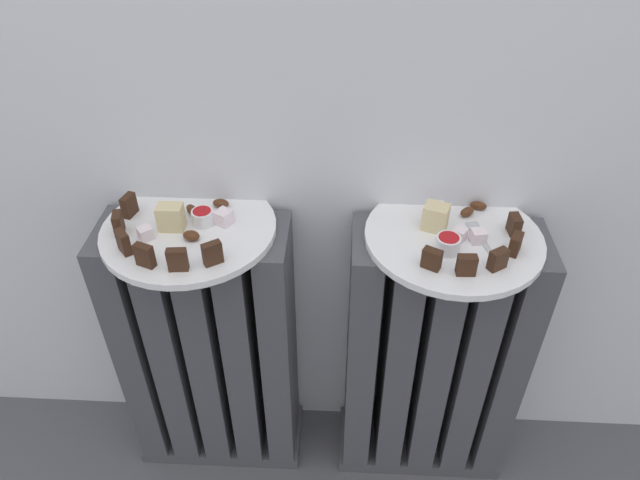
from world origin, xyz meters
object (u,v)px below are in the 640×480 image
jam_bowl_left (203,216)px  plate_left (189,229)px  radiator_left (211,352)px  jam_bowl_right (448,243)px  plate_right (453,237)px  radiator_right (431,361)px  fork (481,238)px

jam_bowl_left → plate_left: bearing=-157.2°
radiator_left → jam_bowl_left: 0.33m
radiator_left → jam_bowl_right: 0.53m
plate_left → jam_bowl_right: bearing=-5.8°
radiator_left → plate_right: (0.43, 0.00, 0.30)m
radiator_left → jam_bowl_right: bearing=-5.8°
plate_left → jam_bowl_right: jam_bowl_right is taller
jam_bowl_left → jam_bowl_right: (0.39, -0.05, 0.00)m
radiator_right → plate_left: (-0.43, 0.00, 0.30)m
plate_right → jam_bowl_right: jam_bowl_right is taller
plate_right → jam_bowl_left: jam_bowl_left is taller
radiator_right → jam_bowl_right: jam_bowl_right is taller
plate_left → plate_right: (0.43, 0.00, 0.00)m
radiator_right → jam_bowl_right: (-0.02, -0.04, 0.33)m
radiator_left → radiator_right: (0.43, 0.00, 0.00)m
jam_bowl_left → fork: size_ratio=0.35×
radiator_right → plate_right: plate_right is taller
plate_right → fork: (0.04, -0.01, 0.01)m
plate_left → plate_right: same height
jam_bowl_right → jam_bowl_left: bearing=172.4°
jam_bowl_right → plate_right: bearing=68.6°
radiator_left → plate_left: bearing=0.0°
jam_bowl_right → radiator_right: bearing=68.6°
radiator_right → plate_left: 0.53m
plate_right → jam_bowl_left: size_ratio=7.94×
plate_left → fork: fork is taller
radiator_right → fork: fork is taller
plate_left → plate_right: 0.43m
jam_bowl_right → plate_left: bearing=174.2°
plate_left → jam_bowl_left: bearing=22.8°
plate_left → jam_bowl_right: 0.42m
plate_right → jam_bowl_right: size_ratio=7.45×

